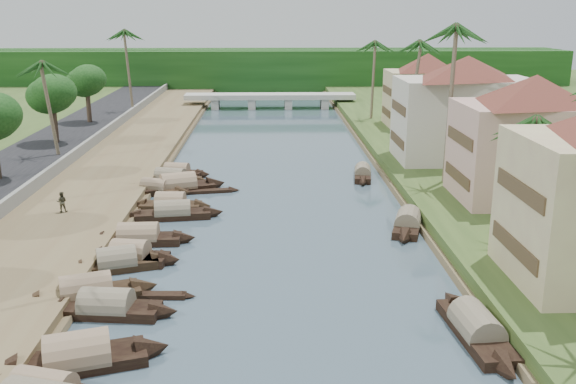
{
  "coord_description": "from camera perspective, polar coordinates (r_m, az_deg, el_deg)",
  "views": [
    {
      "loc": [
        -0.31,
        -34.24,
        15.47
      ],
      "look_at": [
        1.16,
        13.53,
        2.0
      ],
      "focal_mm": 40.0,
      "sensor_mm": 36.0,
      "label": 1
    }
  ],
  "objects": [
    {
      "name": "ground",
      "position": [
        37.58,
        -1.15,
        -8.57
      ],
      "size": [
        220.0,
        220.0,
        0.0
      ],
      "primitive_type": "plane",
      "color": "#3C4F5B",
      "rests_on": "ground"
    },
    {
      "name": "left_bank",
      "position": [
        58.44,
        -17.28,
        0.07
      ],
      "size": [
        10.0,
        180.0,
        0.8
      ],
      "primitive_type": "cube",
      "color": "brown",
      "rests_on": "ground"
    },
    {
      "name": "right_bank",
      "position": [
        59.47,
        17.25,
        0.54
      ],
      "size": [
        16.0,
        180.0,
        1.2
      ],
      "primitive_type": "cube",
      "color": "#2D441B",
      "rests_on": "ground"
    },
    {
      "name": "retaining_wall",
      "position": [
        59.47,
        -21.25,
        0.92
      ],
      "size": [
        0.4,
        180.0,
        1.1
      ],
      "primitive_type": "cube",
      "color": "gray",
      "rests_on": "left_bank"
    },
    {
      "name": "treeline",
      "position": [
        134.73,
        -1.66,
        10.85
      ],
      "size": [
        120.0,
        14.0,
        8.0
      ],
      "color": "black",
      "rests_on": "ground"
    },
    {
      "name": "bridge",
      "position": [
        107.13,
        -1.6,
        8.36
      ],
      "size": [
        28.0,
        4.0,
        2.4
      ],
      "color": "#A6A59B",
      "rests_on": "ground"
    },
    {
      "name": "building_mid",
      "position": [
        53.17,
        20.78,
        4.6
      ],
      "size": [
        14.11,
        14.11,
        9.7
      ],
      "color": "tan",
      "rests_on": "right_bank"
    },
    {
      "name": "building_far",
      "position": [
        65.8,
        15.44,
        7.24
      ],
      "size": [
        15.59,
        15.59,
        10.2
      ],
      "color": "beige",
      "rests_on": "right_bank"
    },
    {
      "name": "building_distant",
      "position": [
        85.25,
        12.17,
        8.93
      ],
      "size": [
        12.62,
        12.62,
        9.2
      ],
      "color": "#C7BF85",
      "rests_on": "right_bank"
    },
    {
      "name": "sampan_1",
      "position": [
        31.26,
        -18.18,
        -13.89
      ],
      "size": [
        8.64,
        4.32,
        2.48
      ],
      "rotation": [
        0.0,
        0.0,
        0.3
      ],
      "color": "black",
      "rests_on": "ground"
    },
    {
      "name": "sampan_3",
      "position": [
        35.66,
        -15.82,
        -9.87
      ],
      "size": [
        8.0,
        2.47,
        2.13
      ],
      "rotation": [
        0.0,
        0.0,
        -0.11
      ],
      "color": "black",
      "rests_on": "ground"
    },
    {
      "name": "sampan_4",
      "position": [
        37.59,
        -17.48,
        -8.64
      ],
      "size": [
        8.22,
        4.39,
        2.29
      ],
      "rotation": [
        0.0,
        0.0,
        0.34
      ],
      "color": "black",
      "rests_on": "ground"
    },
    {
      "name": "sampan_5",
      "position": [
        42.33,
        -13.85,
        -5.57
      ],
      "size": [
        6.93,
        2.74,
        2.17
      ],
      "rotation": [
        0.0,
        0.0,
        -0.16
      ],
      "color": "black",
      "rests_on": "ground"
    },
    {
      "name": "sampan_6",
      "position": [
        41.41,
        -14.97,
        -6.14
      ],
      "size": [
        7.13,
        3.65,
        2.11
      ],
      "rotation": [
        0.0,
        0.0,
        0.31
      ],
      "color": "black",
      "rests_on": "ground"
    },
    {
      "name": "sampan_7",
      "position": [
        45.57,
        -13.13,
        -3.98
      ],
      "size": [
        8.08,
        2.0,
        2.15
      ],
      "rotation": [
        0.0,
        0.0,
        0.03
      ],
      "color": "black",
      "rests_on": "ground"
    },
    {
      "name": "sampan_8",
      "position": [
        52.69,
        -10.39,
        -1.13
      ],
      "size": [
        6.91,
        2.12,
        2.13
      ],
      "rotation": [
        0.0,
        0.0,
        -0.07
      ],
      "color": "black",
      "rests_on": "ground"
    },
    {
      "name": "sampan_9",
      "position": [
        50.49,
        -10.2,
        -1.87
      ],
      "size": [
        8.17,
        2.52,
        2.06
      ],
      "rotation": [
        0.0,
        0.0,
        0.12
      ],
      "color": "black",
      "rests_on": "ground"
    },
    {
      "name": "sampan_10",
      "position": [
        57.64,
        -11.71,
        0.26
      ],
      "size": [
        6.88,
        3.27,
        1.91
      ],
      "rotation": [
        0.0,
        0.0,
        -0.29
      ],
      "color": "black",
      "rests_on": "ground"
    },
    {
      "name": "sampan_11",
      "position": [
        58.05,
        -9.72,
        0.49
      ],
      "size": [
        9.03,
        4.91,
        2.51
      ],
      "rotation": [
        0.0,
        0.0,
        0.35
      ],
      "color": "black",
      "rests_on": "ground"
    },
    {
      "name": "sampan_12",
      "position": [
        61.18,
        -10.4,
        1.22
      ],
      "size": [
        8.04,
        3.45,
        1.93
      ],
      "rotation": [
        0.0,
        0.0,
        -0.26
      ],
      "color": "black",
      "rests_on": "ground"
    },
    {
      "name": "sampan_13",
      "position": [
        63.24,
        -9.84,
        1.72
      ],
      "size": [
        6.88,
        2.55,
        1.9
      ],
      "rotation": [
        0.0,
        0.0,
        -0.17
      ],
      "color": "black",
      "rests_on": "ground"
    },
    {
      "name": "sampan_14",
      "position": [
        33.51,
        16.39,
        -11.65
      ],
      "size": [
        2.38,
        9.2,
        2.2
      ],
      "rotation": [
        0.0,
        0.0,
        1.65
      ],
      "color": "black",
      "rests_on": "ground"
    },
    {
      "name": "sampan_15",
      "position": [
        48.18,
        10.62,
        -2.75
      ],
      "size": [
        3.84,
        8.05,
        2.13
      ],
      "rotation": [
        0.0,
        0.0,
        1.28
      ],
      "color": "black",
      "rests_on": "ground"
    },
    {
      "name": "sampan_16",
      "position": [
        62.26,
        6.65,
        1.63
      ],
      "size": [
        2.31,
        7.44,
        1.84
      ],
      "rotation": [
        0.0,
        0.0,
        1.44
      ],
      "color": "black",
      "rests_on": "ground"
    },
    {
      "name": "canoe_1",
      "position": [
        37.11,
        -11.46,
        -9.06
      ],
      "size": [
        4.29,
        0.85,
        0.69
      ],
      "rotation": [
        0.0,
        0.0,
        -0.04
      ],
      "color": "black",
      "rests_on": "ground"
    },
    {
      "name": "canoe_2",
      "position": [
        57.24,
        -7.05,
        0.04
      ],
      "size": [
        5.61,
        1.67,
        0.81
      ],
      "rotation": [
        0.0,
        0.0,
        0.16
      ],
      "color": "black",
      "rests_on": "ground"
    },
    {
      "name": "palm_1",
      "position": [
        42.38,
        21.01,
        5.77
      ],
      "size": [
        3.2,
        3.2,
        9.41
      ],
      "color": "#71614B",
      "rests_on": "ground"
    },
    {
      "name": "palm_2",
      "position": [
        55.79,
        14.58,
        13.67
      ],
      "size": [
        3.2,
        3.2,
        14.65
      ],
      "color": "#71614B",
      "rests_on": "ground"
    },
    {
      "name": "palm_3",
      "position": [
        74.83,
        11.1,
        12.72
      ],
      "size": [
        3.2,
        3.2,
        12.51
      ],
      "color": "#71614B",
      "rests_on": "ground"
    },
    {
      "name": "palm_6",
      "position": [
        68.52,
        -20.58,
        10.52
      ],
      "size": [
        3.2,
        3.2,
        10.76
      ],
      "color": "#71614B",
      "rests_on": "ground"
    },
    {
      "name": "palm_7",
      "position": [
        89.29,
        7.65,
        12.88
      ],
      "size": [
        3.2,
        3.2,
        11.83
      ],
      "color": "#71614B",
      "rests_on": "ground"
    },
    {
      "name": "palm_8",
      "position": [
        97.52,
        -14.11,
        13.53
      ],
      "size": [
        3.2,
        3.2,
        12.93
      ],
      "color": "#71614B",
      "rests_on": "ground"
    },
    {
      "name": "tree_4",
      "position": [
        75.55,
        -20.24,
        8.1
      ],
      "size": [
        4.82,
        4.82,
        7.36
      ],
      "color": "#413125",
      "rests_on": "ground"
    },
    {
      "name": "tree_5",
      "position": [
        88.77,
        -17.48,
        9.35
      ],
      "size": [
        4.62,
        4.62,
        7.28
      ],
      "color": "#413125",
      "rests_on": "ground"
    },
    {
      "name": "tree_6",
      "position": [
        68.64,
        19.17,
        7.62
      ],
      "size": [
        4.92,
        4.92,
        7.71
      ],
      "color": "#413125",
      "rests_on": "ground"
    },
    {
      "name": "person_far",
      "position": [
        51.45,
        -19.47,
        -0.83
      ],
      "size": [
        0.84,
        0.69,
        1.58
      ],
      "primitive_type": "imported",
      "rotation": [
        0.0,
        0.0,
        3.27
      ],
      "color": "#383727",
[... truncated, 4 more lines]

